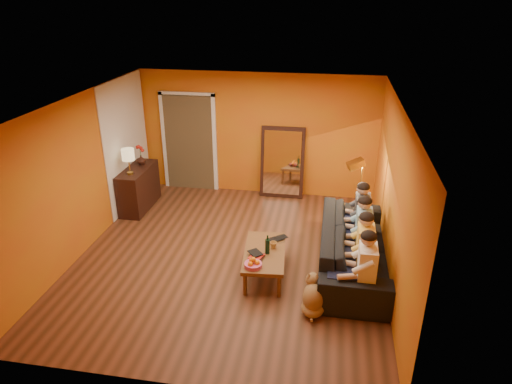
% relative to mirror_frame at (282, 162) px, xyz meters
% --- Properties ---
extents(room_shell, '(5.00, 5.50, 2.60)m').
position_rel_mirror_frame_xyz_m(room_shell, '(-0.55, -2.26, 0.54)').
color(room_shell, brown).
rests_on(room_shell, ground).
extents(white_accent, '(0.02, 1.90, 2.58)m').
position_rel_mirror_frame_xyz_m(white_accent, '(-3.04, -0.88, 0.54)').
color(white_accent, white).
rests_on(white_accent, wall_left).
extents(doorway_recess, '(1.06, 0.30, 2.10)m').
position_rel_mirror_frame_xyz_m(doorway_recess, '(-2.05, 0.20, 0.29)').
color(doorway_recess, '#3F2D19').
rests_on(doorway_recess, floor).
extents(door_jamb_left, '(0.08, 0.06, 2.20)m').
position_rel_mirror_frame_xyz_m(door_jamb_left, '(-2.62, 0.08, 0.29)').
color(door_jamb_left, white).
rests_on(door_jamb_left, wall_back).
extents(door_jamb_right, '(0.08, 0.06, 2.20)m').
position_rel_mirror_frame_xyz_m(door_jamb_right, '(-1.48, 0.08, 0.29)').
color(door_jamb_right, white).
rests_on(door_jamb_right, wall_back).
extents(door_header, '(1.22, 0.06, 0.08)m').
position_rel_mirror_frame_xyz_m(door_header, '(-2.05, 0.08, 1.36)').
color(door_header, white).
rests_on(door_header, wall_back).
extents(mirror_frame, '(0.92, 0.27, 1.51)m').
position_rel_mirror_frame_xyz_m(mirror_frame, '(0.00, 0.00, 0.00)').
color(mirror_frame, black).
rests_on(mirror_frame, floor).
extents(mirror_glass, '(0.78, 0.21, 1.35)m').
position_rel_mirror_frame_xyz_m(mirror_glass, '(0.00, -0.04, 0.00)').
color(mirror_glass, white).
rests_on(mirror_glass, mirror_frame).
extents(sideboard, '(0.44, 1.18, 0.85)m').
position_rel_mirror_frame_xyz_m(sideboard, '(-2.79, -1.08, -0.34)').
color(sideboard, black).
rests_on(sideboard, floor).
extents(table_lamp, '(0.24, 0.24, 0.51)m').
position_rel_mirror_frame_xyz_m(table_lamp, '(-2.79, -1.38, 0.34)').
color(table_lamp, beige).
rests_on(table_lamp, sideboard).
extents(sofa, '(2.64, 1.03, 0.77)m').
position_rel_mirror_frame_xyz_m(sofa, '(1.45, -2.61, -0.38)').
color(sofa, black).
rests_on(sofa, floor).
extents(coffee_table, '(0.73, 1.27, 0.42)m').
position_rel_mirror_frame_xyz_m(coffee_table, '(0.09, -3.04, -0.55)').
color(coffee_table, brown).
rests_on(coffee_table, floor).
extents(floor_lamp, '(0.36, 0.32, 1.44)m').
position_rel_mirror_frame_xyz_m(floor_lamp, '(1.55, -1.53, -0.04)').
color(floor_lamp, gold).
rests_on(floor_lamp, floor).
extents(dog, '(0.46, 0.57, 0.58)m').
position_rel_mirror_frame_xyz_m(dog, '(0.89, -3.83, -0.47)').
color(dog, '#9B7346').
rests_on(dog, floor).
extents(person_far_left, '(0.70, 0.44, 1.22)m').
position_rel_mirror_frame_xyz_m(person_far_left, '(1.58, -3.61, -0.15)').
color(person_far_left, white).
rests_on(person_far_left, sofa).
extents(person_mid_left, '(0.70, 0.44, 1.22)m').
position_rel_mirror_frame_xyz_m(person_mid_left, '(1.58, -3.06, -0.15)').
color(person_mid_left, '#ECBF4E').
rests_on(person_mid_left, sofa).
extents(person_mid_right, '(0.70, 0.44, 1.22)m').
position_rel_mirror_frame_xyz_m(person_mid_right, '(1.58, -2.51, -0.15)').
color(person_mid_right, '#7BA5BF').
rests_on(person_mid_right, sofa).
extents(person_far_right, '(0.70, 0.44, 1.22)m').
position_rel_mirror_frame_xyz_m(person_far_right, '(1.58, -1.96, -0.15)').
color(person_far_right, '#313035').
rests_on(person_far_right, sofa).
extents(fruit_bowl, '(0.26, 0.26, 0.16)m').
position_rel_mirror_frame_xyz_m(fruit_bowl, '(-0.01, -3.49, -0.26)').
color(fruit_bowl, '#C54571').
rests_on(fruit_bowl, coffee_table).
extents(wine_bottle, '(0.07, 0.07, 0.31)m').
position_rel_mirror_frame_xyz_m(wine_bottle, '(0.14, -3.09, -0.18)').
color(wine_bottle, black).
rests_on(wine_bottle, coffee_table).
extents(tumbler, '(0.14, 0.14, 0.10)m').
position_rel_mirror_frame_xyz_m(tumbler, '(0.21, -2.92, -0.29)').
color(tumbler, '#B27F3F').
rests_on(tumbler, coffee_table).
extents(laptop, '(0.41, 0.40, 0.03)m').
position_rel_mirror_frame_xyz_m(laptop, '(0.27, -2.69, -0.33)').
color(laptop, black).
rests_on(laptop, coffee_table).
extents(book_lower, '(0.23, 0.29, 0.02)m').
position_rel_mirror_frame_xyz_m(book_lower, '(-0.09, -3.24, -0.33)').
color(book_lower, black).
rests_on(book_lower, coffee_table).
extents(book_mid, '(0.25, 0.28, 0.02)m').
position_rel_mirror_frame_xyz_m(book_mid, '(-0.08, -3.23, -0.31)').
color(book_mid, red).
rests_on(book_mid, book_lower).
extents(book_upper, '(0.27, 0.27, 0.02)m').
position_rel_mirror_frame_xyz_m(book_upper, '(-0.09, -3.25, -0.29)').
color(book_upper, black).
rests_on(book_upper, book_mid).
extents(vase, '(0.18, 0.18, 0.19)m').
position_rel_mirror_frame_xyz_m(vase, '(-2.79, -0.83, 0.18)').
color(vase, black).
rests_on(vase, sideboard).
extents(flowers, '(0.17, 0.17, 0.42)m').
position_rel_mirror_frame_xyz_m(flowers, '(-2.79, -0.83, 0.42)').
color(flowers, red).
rests_on(flowers, vase).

